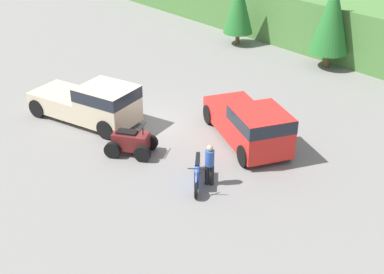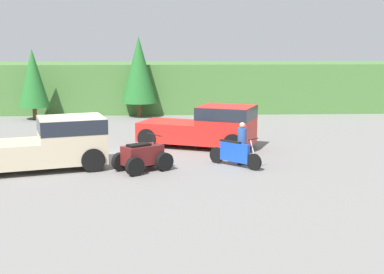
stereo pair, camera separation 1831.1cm
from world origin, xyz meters
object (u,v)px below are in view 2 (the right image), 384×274
object	(u,v)px
pickup_truck_red	(208,126)
dirt_bike	(235,154)
rider_person	(242,142)
pickup_truck_second	(48,143)
quad_atv	(142,157)

from	to	relation	value
pickup_truck_red	dirt_bike	world-z (taller)	pickup_truck_red
rider_person	pickup_truck_second	bearing A→B (deg)	-116.68
quad_atv	dirt_bike	bearing A→B (deg)	-26.50
dirt_bike	quad_atv	distance (m)	3.49
dirt_bike	rider_person	bearing A→B (deg)	90.38
pickup_truck_second	dirt_bike	distance (m)	6.95
pickup_truck_second	rider_person	xyz separation A→B (m)	(7.25, 0.41, -0.11)
pickup_truck_red	quad_atv	xyz separation A→B (m)	(-2.73, -4.17, -0.49)
dirt_bike	rider_person	xyz separation A→B (m)	(0.31, 0.32, 0.41)
pickup_truck_second	dirt_bike	size ratio (longest dim) A/B	3.15
pickup_truck_second	dirt_bike	world-z (taller)	pickup_truck_second
quad_atv	rider_person	distance (m)	3.88
pickup_truck_second	quad_atv	size ratio (longest dim) A/B	2.46
dirt_bike	pickup_truck_red	bearing A→B (deg)	145.86
dirt_bike	quad_atv	size ratio (longest dim) A/B	0.78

